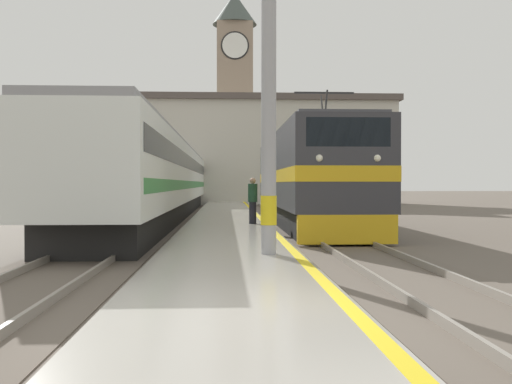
{
  "coord_description": "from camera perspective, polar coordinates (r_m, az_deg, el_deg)",
  "views": [
    {
      "loc": [
        -0.07,
        -6.99,
        1.75
      ],
      "look_at": [
        1.73,
        28.72,
        1.24
      ],
      "focal_mm": 42.0,
      "sensor_mm": 36.0,
      "label": 1
    }
  ],
  "objects": [
    {
      "name": "catenary_mast",
      "position": [
        12.55,
        1.53,
        13.06
      ],
      "size": [
        2.77,
        0.33,
        8.37
      ],
      "color": "#9E9EA3",
      "rests_on": "platform"
    },
    {
      "name": "person_on_platform",
      "position": [
        21.61,
        -0.32,
        -0.73
      ],
      "size": [
        0.34,
        0.34,
        1.66
      ],
      "color": "#23232D",
      "rests_on": "platform"
    },
    {
      "name": "passenger_train",
      "position": [
        37.37,
        -7.82,
        1.23
      ],
      "size": [
        2.92,
        49.63,
        3.75
      ],
      "color": "black",
      "rests_on": "ground"
    },
    {
      "name": "clock_tower",
      "position": [
        65.1,
        -2.04,
        9.72
      ],
      "size": [
        4.71,
        4.71,
        22.16
      ],
      "color": "gray",
      "rests_on": "ground"
    },
    {
      "name": "locomotive_train",
      "position": [
        24.4,
        4.95,
        1.36
      ],
      "size": [
        2.92,
        16.3,
        4.85
      ],
      "color": "black",
      "rests_on": "ground"
    },
    {
      "name": "rail_track_near",
      "position": [
        32.21,
        3.05,
        -2.25
      ],
      "size": [
        2.83,
        140.0,
        0.16
      ],
      "color": "#60564C",
      "rests_on": "ground"
    },
    {
      "name": "ground_plane",
      "position": [
        37.03,
        -2.78,
        -1.9
      ],
      "size": [
        200.0,
        200.0,
        0.0
      ],
      "primitive_type": "plane",
      "color": "#60564C"
    },
    {
      "name": "rail_track_far",
      "position": [
        32.2,
        -8.62,
        -2.26
      ],
      "size": [
        2.83,
        140.0,
        0.16
      ],
      "color": "#60564C",
      "rests_on": "ground"
    },
    {
      "name": "station_building",
      "position": [
        51.63,
        -0.93,
        3.86
      ],
      "size": [
        24.84,
        8.77,
        8.94
      ],
      "color": "beige",
      "rests_on": "ground"
    },
    {
      "name": "platform",
      "position": [
        32.03,
        -2.76,
        -2.05
      ],
      "size": [
        3.04,
        140.0,
        0.3
      ],
      "color": "#ADA89E",
      "rests_on": "ground"
    }
  ]
}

